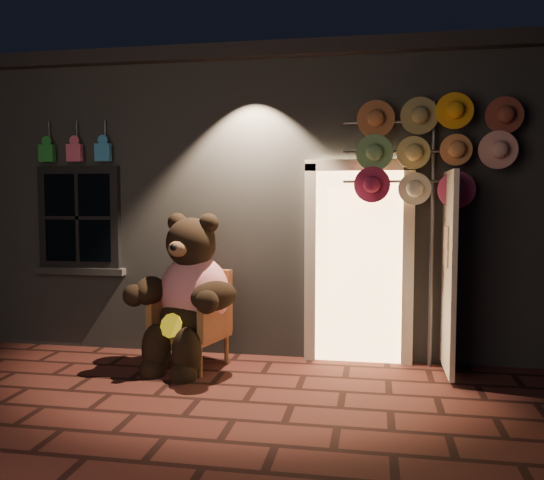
# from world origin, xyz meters

# --- Properties ---
(ground) EXTENTS (60.00, 60.00, 0.00)m
(ground) POSITION_xyz_m (0.00, 0.00, 0.00)
(ground) COLOR #4D231D
(ground) RESTS_ON ground
(shop_building) EXTENTS (7.30, 5.95, 3.51)m
(shop_building) POSITION_xyz_m (0.00, 3.99, 1.74)
(shop_building) COLOR slate
(shop_building) RESTS_ON ground
(wicker_armchair) EXTENTS (0.82, 0.78, 1.01)m
(wicker_armchair) POSITION_xyz_m (-0.36, 1.03, 0.51)
(wicker_armchair) COLOR olive
(wicker_armchair) RESTS_ON ground
(teddy_bear) EXTENTS (1.20, 1.07, 1.71)m
(teddy_bear) POSITION_xyz_m (-0.39, 0.90, 0.76)
(teddy_bear) COLOR red
(teddy_bear) RESTS_ON ground
(hat_rack) EXTENTS (1.73, 0.22, 2.80)m
(hat_rack) POSITION_xyz_m (2.06, 1.28, 2.26)
(hat_rack) COLOR #59595E
(hat_rack) RESTS_ON ground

